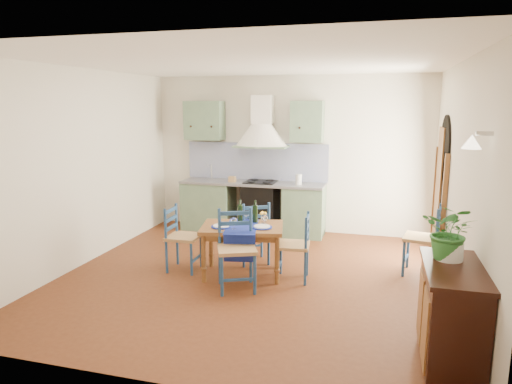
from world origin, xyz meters
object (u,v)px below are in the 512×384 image
Objects in this scene: chair_near at (236,249)px; dining_table at (243,232)px; sideboard at (451,314)px; potted_plant at (451,232)px.

dining_table is at bearing 97.46° from chair_near.
potted_plant is (-0.03, 0.19, 0.68)m from sideboard.
potted_plant reaches higher than chair_near.
chair_near is 0.95× the size of sideboard.
chair_near is at bearing 156.17° from potted_plant.
sideboard is 2.08× the size of potted_plant.
chair_near is at bearing 152.68° from sideboard.
dining_table is 2.92m from sideboard.
sideboard is (2.39, -1.66, -0.10)m from dining_table.
chair_near is at bearing -82.54° from dining_table.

